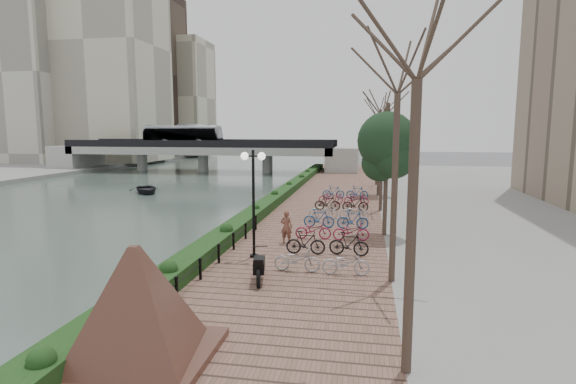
% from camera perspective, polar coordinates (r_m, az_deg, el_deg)
% --- Properties ---
extents(ground, '(220.00, 220.00, 0.00)m').
position_cam_1_polar(ground, '(16.19, -17.05, -13.09)').
color(ground, '#59595B').
rests_on(ground, ground).
extents(river_water, '(30.00, 130.00, 0.02)m').
position_cam_1_polar(river_water, '(44.66, -19.73, 0.09)').
color(river_water, '#465850').
rests_on(river_water, ground).
extents(promenade, '(8.00, 75.00, 0.50)m').
position_cam_1_polar(promenade, '(31.54, 4.26, -2.10)').
color(promenade, brown).
rests_on(promenade, ground).
extents(inland_pavement, '(24.00, 75.00, 0.50)m').
position_cam_1_polar(inland_pavement, '(33.96, 32.25, -2.59)').
color(inland_pavement, gray).
rests_on(inland_pavement, ground).
extents(hedge, '(1.10, 56.00, 0.60)m').
position_cam_1_polar(hedge, '(34.39, -0.96, -0.32)').
color(hedge, black).
rests_on(hedge, promenade).
extents(chain_fence, '(0.10, 14.10, 0.70)m').
position_cam_1_polar(chain_fence, '(17.12, -9.87, -8.70)').
color(chain_fence, black).
rests_on(chain_fence, promenade).
extents(granite_monument, '(5.08, 5.08, 2.67)m').
position_cam_1_polar(granite_monument, '(10.87, -18.73, -13.27)').
color(granite_monument, '#45291D').
rests_on(granite_monument, promenade).
extents(lamppost, '(1.02, 0.32, 4.41)m').
position_cam_1_polar(lamppost, '(18.18, -4.43, 1.59)').
color(lamppost, black).
rests_on(lamppost, promenade).
extents(motorcycle, '(0.86, 1.80, 1.08)m').
position_cam_1_polar(motorcycle, '(15.80, -3.67, -9.29)').
color(motorcycle, black).
rests_on(motorcycle, promenade).
extents(pedestrian, '(0.59, 0.42, 1.53)m').
position_cam_1_polar(pedestrian, '(20.77, -0.21, -4.46)').
color(pedestrian, brown).
rests_on(pedestrian, promenade).
extents(bicycle_parking, '(2.40, 19.89, 1.00)m').
position_cam_1_polar(bicycle_parking, '(25.29, 6.27, -2.94)').
color(bicycle_parking, '#A0A1A5').
rests_on(bicycle_parking, promenade).
extents(street_trees, '(3.20, 37.12, 6.80)m').
position_cam_1_polar(street_trees, '(26.19, 12.02, 3.29)').
color(street_trees, '#3C3123').
rests_on(street_trees, promenade).
extents(bridge, '(36.00, 10.77, 6.50)m').
position_cam_1_polar(bridge, '(62.69, -11.26, 5.60)').
color(bridge, gray).
rests_on(bridge, ground).
extents(boat, '(4.35, 4.59, 0.77)m').
position_cam_1_polar(boat, '(42.62, -17.58, 0.37)').
color(boat, black).
rests_on(boat, river_water).
extents(far_buildings, '(35.00, 38.00, 38.00)m').
position_cam_1_polar(far_buildings, '(93.68, -22.11, 13.70)').
color(far_buildings, beige).
rests_on(far_buildings, far_bank).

